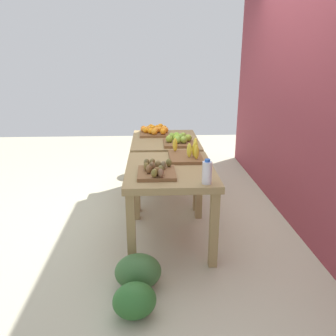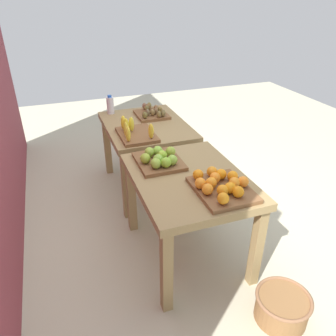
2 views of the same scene
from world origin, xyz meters
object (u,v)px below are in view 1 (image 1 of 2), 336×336
object	(u,v)px
kiwi_bin	(156,171)
display_table_left	(165,147)
orange_bin	(155,131)
water_bottle	(207,172)
display_table_right	(170,178)
apple_bin	(179,140)
banana_crate	(187,154)
watermelon_pile	(137,283)
wicker_basket	(140,168)

from	to	relation	value
kiwi_bin	display_table_left	bearing A→B (deg)	174.49
orange_bin	water_bottle	size ratio (longest dim) A/B	2.17
display_table_right	water_bottle	world-z (taller)	water_bottle
apple_bin	water_bottle	xyz separation A→B (m)	(1.30, 0.13, 0.05)
orange_bin	banana_crate	distance (m)	1.14
display_table_left	orange_bin	bearing A→B (deg)	-154.97
banana_crate	watermelon_pile	size ratio (longest dim) A/B	0.73
apple_bin	kiwi_bin	xyz separation A→B (m)	(1.06, -0.27, -0.01)
orange_bin	wicker_basket	world-z (taller)	orange_bin
display_table_right	watermelon_pile	bearing A→B (deg)	-18.75
display_table_right	water_bottle	size ratio (longest dim) A/B	5.14
apple_bin	banana_crate	xyz separation A→B (m)	(0.58, 0.04, -0.00)
kiwi_bin	display_table_right	bearing A→B (deg)	147.16
display_table_right	kiwi_bin	size ratio (longest dim) A/B	2.81
display_table_right	orange_bin	world-z (taller)	orange_bin
banana_crate	apple_bin	bearing A→B (deg)	-176.13
kiwi_bin	wicker_basket	xyz separation A→B (m)	(-2.11, -0.22, -0.67)
orange_bin	wicker_basket	size ratio (longest dim) A/B	1.20
kiwi_bin	wicker_basket	bearing A→B (deg)	-173.98
orange_bin	water_bottle	distance (m)	1.86
banana_crate	wicker_basket	world-z (taller)	banana_crate
display_table_left	kiwi_bin	distance (m)	1.33
water_bottle	wicker_basket	world-z (taller)	water_bottle
banana_crate	wicker_basket	distance (m)	1.85
banana_crate	display_table_right	bearing A→B (deg)	-33.09
kiwi_bin	watermelon_pile	bearing A→B (deg)	-13.84
display_table_left	banana_crate	world-z (taller)	banana_crate
kiwi_bin	wicker_basket	size ratio (longest dim) A/B	1.01
display_table_left	display_table_right	bearing A→B (deg)	0.00
display_table_left	apple_bin	bearing A→B (deg)	29.89
kiwi_bin	wicker_basket	world-z (taller)	kiwi_bin
display_table_left	watermelon_pile	xyz separation A→B (m)	(1.96, -0.29, -0.50)
orange_bin	display_table_left	bearing A→B (deg)	25.03
banana_crate	water_bottle	world-z (taller)	water_bottle
wicker_basket	kiwi_bin	bearing A→B (deg)	6.02
apple_bin	wicker_basket	world-z (taller)	apple_bin
banana_crate	water_bottle	xyz separation A→B (m)	(0.71, 0.09, 0.05)
watermelon_pile	wicker_basket	size ratio (longest dim) A/B	1.65
water_bottle	display_table_right	bearing A→B (deg)	-147.78
apple_bin	water_bottle	size ratio (longest dim) A/B	1.98
orange_bin	water_bottle	bearing A→B (deg)	12.25
display_table_right	apple_bin	distance (m)	0.89
orange_bin	wicker_basket	xyz separation A→B (m)	(-0.53, -0.23, -0.68)
display_table_left	water_bottle	distance (m)	1.59
display_table_right	apple_bin	size ratio (longest dim) A/B	2.60
display_table_right	orange_bin	distance (m)	1.40
kiwi_bin	wicker_basket	distance (m)	2.23
watermelon_pile	orange_bin	bearing A→B (deg)	175.82
display_table_left	kiwi_bin	bearing A→B (deg)	-5.51
banana_crate	watermelon_pile	bearing A→B (deg)	-22.68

